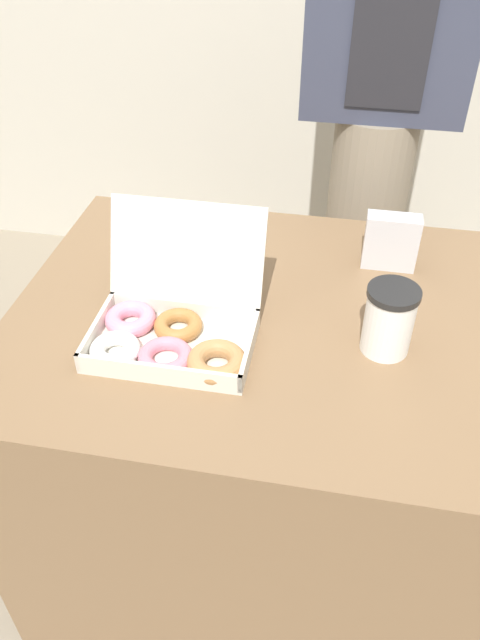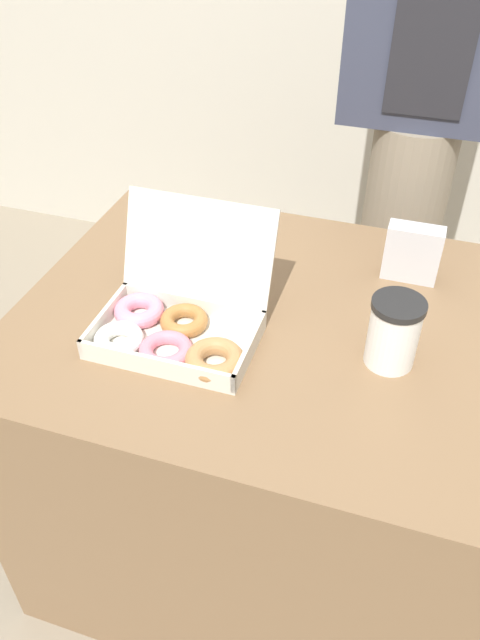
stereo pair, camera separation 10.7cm
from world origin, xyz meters
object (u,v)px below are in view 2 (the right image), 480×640
object	(u,v)px
coffee_cup	(394,332)
donut_box	(174,324)
napkin_holder	(412,253)
person_customer	(422,112)

from	to	relation	value
coffee_cup	donut_box	bearing A→B (deg)	-171.05
napkin_holder	donut_box	bearing A→B (deg)	-139.45
napkin_holder	person_customer	xyz separation A→B (m)	(-0.05, 0.45, 0.13)
donut_box	napkin_holder	size ratio (longest dim) A/B	2.55
donut_box	person_customer	world-z (taller)	person_customer
napkin_holder	person_customer	bearing A→B (deg)	95.83
napkin_holder	person_customer	size ratio (longest dim) A/B	0.07
donut_box	person_customer	xyz separation A→B (m)	(0.35, 0.78, 0.16)
person_customer	napkin_holder	bearing A→B (deg)	-84.17
coffee_cup	person_customer	size ratio (longest dim) A/B	0.08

